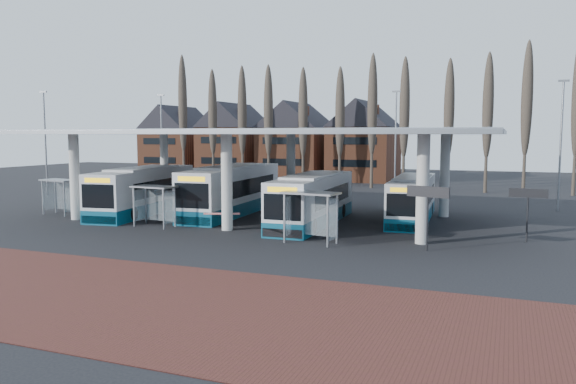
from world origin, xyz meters
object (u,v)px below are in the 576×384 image
at_px(bus_2, 313,200).
at_px(shelter_0, 61,189).
at_px(bus_1, 233,191).
at_px(bus_3, 413,199).
at_px(shelter_2, 312,206).
at_px(bus_0, 145,191).
at_px(shelter_1, 156,197).

bearing_deg(bus_2, shelter_0, -174.05).
height_order(bus_1, bus_3, bus_1).
bearing_deg(shelter_0, bus_2, 16.79).
bearing_deg(shelter_2, bus_1, 144.16).
distance_m(bus_0, shelter_0, 6.09).
xyz_separation_m(bus_0, bus_3, (19.72, 3.81, -0.19)).
bearing_deg(bus_0, shelter_2, -30.99).
distance_m(shelter_0, shelter_1, 10.07).
distance_m(bus_1, shelter_1, 7.57).
bearing_deg(shelter_1, bus_3, 36.53).
height_order(bus_3, shelter_2, bus_3).
distance_m(bus_1, shelter_0, 12.83).
xyz_separation_m(bus_0, bus_1, (6.47, 2.16, 0.07)).
relative_size(shelter_1, shelter_2, 0.93).
height_order(bus_0, bus_3, bus_0).
xyz_separation_m(bus_1, bus_3, (13.25, 1.65, -0.27)).
bearing_deg(bus_1, bus_0, -165.18).
height_order(bus_2, shelter_1, bus_2).
xyz_separation_m(bus_2, shelter_0, (-19.01, -2.76, 0.34)).
bearing_deg(shelter_0, shelter_1, -3.40).
bearing_deg(bus_1, shelter_2, -46.90).
xyz_separation_m(shelter_1, shelter_2, (11.29, -1.53, 0.13)).
height_order(bus_1, shelter_1, bus_1).
distance_m(bus_2, shelter_0, 19.22).
bearing_deg(bus_0, shelter_0, -157.53).
height_order(bus_1, shelter_0, bus_1).
bearing_deg(shelter_1, bus_1, 81.62).
xyz_separation_m(bus_2, bus_3, (5.94, 4.15, -0.12)).
distance_m(bus_0, bus_1, 6.82).
bearing_deg(bus_2, shelter_1, -154.46).
bearing_deg(bus_3, bus_2, -148.76).
height_order(shelter_1, shelter_2, shelter_2).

